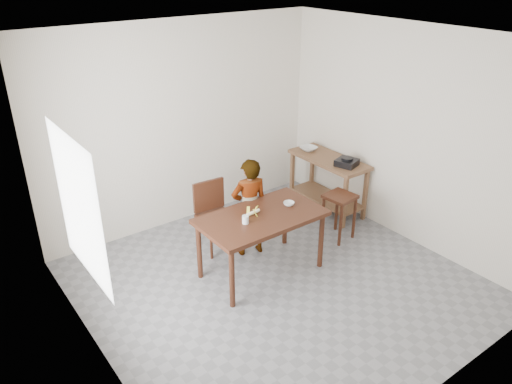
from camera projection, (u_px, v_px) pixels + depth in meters
floor at (277, 285)px, 5.68m from camera, size 4.00×4.00×0.04m
ceiling at (282, 36)px, 4.48m from camera, size 4.00×4.00×0.04m
wall_back at (182, 125)px, 6.54m from camera, size 4.00×0.04×2.70m
wall_front at (454, 265)px, 3.62m from camera, size 4.00×0.04×2.70m
wall_left at (84, 236)px, 4.00m from camera, size 0.04×4.00×2.70m
wall_right at (406, 135)px, 6.17m from camera, size 0.04×4.00×2.70m
window_pane at (79, 208)px, 4.10m from camera, size 0.02×1.10×1.30m
dining_table at (261, 244)px, 5.72m from camera, size 1.40×0.80×0.75m
prep_counter at (327, 184)px, 7.14m from camera, size 0.50×1.20×0.80m
child at (249, 208)px, 6.00m from camera, size 0.52×0.41×1.25m
dining_chair at (217, 218)px, 6.17m from camera, size 0.44×0.44×0.86m
stool at (339, 216)px, 6.45m from camera, size 0.39×0.39×0.62m
glass_tumbler at (245, 220)px, 5.38m from camera, size 0.08×0.08×0.09m
small_bowl at (289, 204)px, 5.77m from camera, size 0.16×0.16×0.04m
banana at (253, 212)px, 5.56m from camera, size 0.19×0.13×0.07m
serving_bowl at (309, 149)px, 7.21m from camera, size 0.26×0.26×0.06m
gas_burner at (347, 162)px, 6.70m from camera, size 0.33×0.33×0.09m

